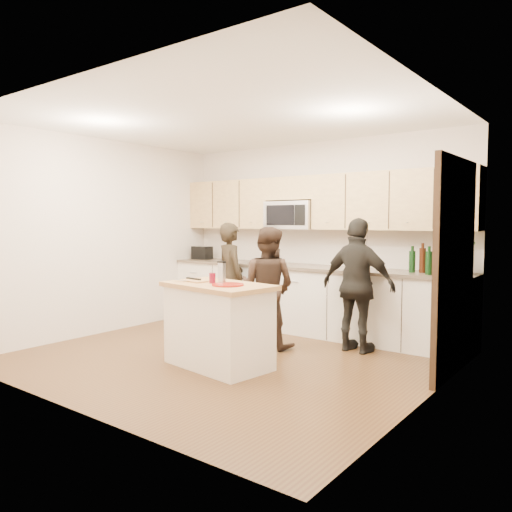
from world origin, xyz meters
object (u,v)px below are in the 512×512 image
Objects in this scene: toaster at (202,253)px; woman_center at (267,287)px; woman_left at (231,277)px; woman_right at (358,285)px; island at (218,325)px.

toaster is 2.29m from woman_center.
toaster is 0.21× the size of woman_center.
woman_center is (0.97, -0.45, -0.02)m from woman_left.
island is at bearing 61.32° from woman_right.
woman_center is (-0.08, 1.00, 0.29)m from island.
island is 1.05m from woman_center.
island is 0.83× the size of woman_left.
woman_left is 0.96× the size of woman_right.
woman_right is at bearing 65.54° from island.
woman_center reaches higher than toaster.
woman_center is at bearing 28.14° from woman_right.
woman_left is 1.03× the size of woman_center.
woman_right is at bearing -154.13° from woman_left.
woman_left is at bearing 133.70° from island.
woman_center is 1.10m from woman_right.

